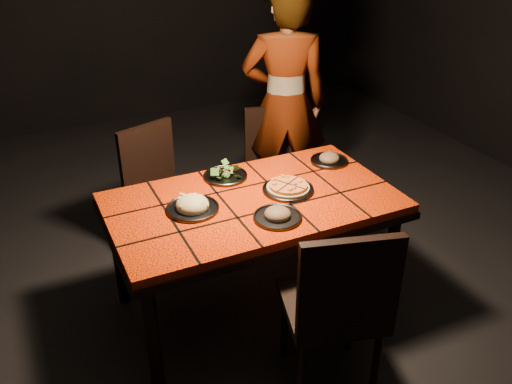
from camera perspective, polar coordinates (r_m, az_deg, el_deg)
name	(u,v)px	position (r m, az deg, el deg)	size (l,w,h in m)	color
room_shell	(253,67)	(2.74, -0.36, 13.07)	(6.04, 7.04, 3.08)	black
dining_table	(253,211)	(3.07, -0.31, -2.00)	(1.62, 0.92, 0.75)	#FF3B08
chair_near	(338,304)	(2.59, 8.66, -11.56)	(0.56, 0.56, 1.01)	black
chair_far_left	(158,183)	(3.73, -10.30, 0.91)	(0.52, 0.52, 0.92)	black
chair_far_right	(272,158)	(4.11, 1.74, 3.63)	(0.48, 0.48, 0.87)	black
diner	(285,104)	(4.08, 3.02, 9.25)	(0.64, 0.42, 1.76)	brown
plate_pizza	(288,188)	(3.11, 3.39, 0.42)	(0.34, 0.34, 0.04)	#3A3A3F
plate_pasta	(193,206)	(2.93, -6.70, -1.46)	(0.29, 0.29, 0.09)	#3A3A3F
plate_salad	(225,173)	(3.26, -3.25, 1.96)	(0.27, 0.27, 0.07)	#3A3A3F
plate_mushroom_a	(278,215)	(2.84, 2.28, -2.42)	(0.26, 0.26, 0.08)	#3A3A3F
plate_mushroom_b	(329,159)	(3.47, 7.72, 3.47)	(0.24, 0.24, 0.08)	#3A3A3F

